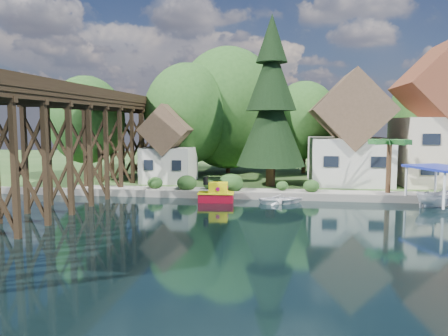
{
  "coord_description": "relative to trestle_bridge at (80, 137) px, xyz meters",
  "views": [
    {
      "loc": [
        0.47,
        -28.77,
        6.56
      ],
      "look_at": [
        -4.2,
        6.0,
        2.87
      ],
      "focal_mm": 35.0,
      "sensor_mm": 36.0,
      "label": 1
    }
  ],
  "objects": [
    {
      "name": "boat_canopy",
      "position": [
        28.53,
        1.29,
        -3.99
      ],
      "size": [
        4.91,
        5.8,
        3.16
      ],
      "color": "silver",
      "rests_on": "ground"
    },
    {
      "name": "house_left",
      "position": [
        23.0,
        10.83,
        -0.21
      ],
      "size": [
        7.64,
        8.64,
        11.02
      ],
      "color": "beige",
      "rests_on": "bank"
    },
    {
      "name": "palm_tree",
      "position": [
        25.45,
        4.46,
        -0.58
      ],
      "size": [
        4.53,
        4.53,
        4.89
      ],
      "color": "#382314",
      "rests_on": "bank"
    },
    {
      "name": "ground",
      "position": [
        16.0,
        -5.17,
        -5.35
      ],
      "size": [
        140.0,
        140.0,
        0.0
      ],
      "primitive_type": "plane",
      "color": "black",
      "rests_on": "ground"
    },
    {
      "name": "shed",
      "position": [
        5.0,
        9.33,
        -1.52
      ],
      "size": [
        5.09,
        5.4,
        7.85
      ],
      "color": "beige",
      "rests_on": "bank"
    },
    {
      "name": "conifer",
      "position": [
        15.37,
        7.52,
        2.85
      ],
      "size": [
        6.5,
        6.5,
        16.0
      ],
      "color": "#382314",
      "rests_on": "bank"
    },
    {
      "name": "house_center",
      "position": [
        32.0,
        11.33,
        1.07
      ],
      "size": [
        8.65,
        9.18,
        13.89
      ],
      "color": "beige",
      "rests_on": "bank"
    },
    {
      "name": "bg_trees",
      "position": [
        17.0,
        16.08,
        1.94
      ],
      "size": [
        49.9,
        13.3,
        10.57
      ],
      "color": "#382314",
      "rests_on": "bank"
    },
    {
      "name": "promenade",
      "position": [
        22.0,
        4.13,
        -4.82
      ],
      "size": [
        50.0,
        2.6,
        0.06
      ],
      "primitive_type": "cube",
      "color": "gray",
      "rests_on": "bank"
    },
    {
      "name": "boat_white_a",
      "position": [
        16.46,
        1.43,
        -4.97
      ],
      "size": [
        4.24,
        3.57,
        0.75
      ],
      "primitive_type": "imported",
      "rotation": [
        0.0,
        0.0,
        1.88
      ],
      "color": "white",
      "rests_on": "ground"
    },
    {
      "name": "shrubs",
      "position": [
        11.4,
        4.09,
        -4.12
      ],
      "size": [
        15.76,
        2.47,
        1.7
      ],
      "color": "#1D4117",
      "rests_on": "bank"
    },
    {
      "name": "bank",
      "position": [
        16.0,
        28.83,
        -5.1
      ],
      "size": [
        140.0,
        52.0,
        0.5
      ],
      "primitive_type": "cube",
      "color": "#27481C",
      "rests_on": "ground"
    },
    {
      "name": "trestle_bridge",
      "position": [
        0.0,
        0.0,
        0.0
      ],
      "size": [
        4.12,
        44.18,
        9.3
      ],
      "color": "black",
      "rests_on": "ground"
    },
    {
      "name": "tugboat",
      "position": [
        11.12,
        1.27,
        -4.71
      ],
      "size": [
        3.05,
        1.82,
        2.14
      ],
      "color": "#A80B1F",
      "rests_on": "ground"
    },
    {
      "name": "seawall",
      "position": [
        20.0,
        2.83,
        -5.04
      ],
      "size": [
        60.0,
        0.4,
        0.62
      ],
      "primitive_type": "cube",
      "color": "slate",
      "rests_on": "ground"
    }
  ]
}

